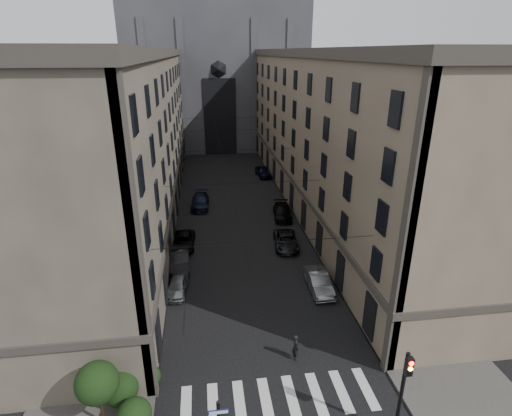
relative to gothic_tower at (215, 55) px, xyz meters
name	(u,v)px	position (x,y,z in m)	size (l,w,h in m)	color
sidewalk_left	(150,209)	(-10.50, -38.96, -17.72)	(7.00, 80.00, 0.15)	#383533
sidewalk_right	(312,201)	(10.50, -38.96, -17.72)	(7.00, 80.00, 0.15)	#383533
zebra_crossing	(278,398)	(0.00, -69.96, -17.79)	(11.00, 3.20, 0.01)	beige
building_left	(116,136)	(-13.44, -38.96, -8.45)	(13.60, 60.60, 18.85)	#4B4239
building_right	(339,130)	(13.44, -38.96, -8.45)	(13.60, 60.60, 18.85)	brown
gothic_tower	(215,55)	(0.00, 0.00, 0.00)	(35.00, 23.00, 58.00)	#2D2D33
traffic_light_right	(404,385)	(5.60, -73.04, -14.51)	(0.34, 0.50, 5.20)	black
shrub_cluster	(118,390)	(-8.72, -69.95, -16.00)	(3.90, 4.40, 3.90)	black
tram_wires	(232,151)	(0.00, -39.33, -10.55)	(14.00, 60.00, 0.43)	black
car_left_near	(177,286)	(-6.20, -58.27, -17.14)	(1.56, 3.87, 1.32)	gray
car_left_midnear	(179,260)	(-6.20, -54.17, -16.98)	(1.74, 4.99, 1.64)	black
car_left_midfar	(184,241)	(-5.96, -49.95, -17.14)	(2.18, 4.73, 1.32)	black
car_left_far	(200,201)	(-4.20, -38.98, -17.02)	(2.18, 5.36, 1.56)	black
car_right_near	(319,282)	(5.39, -59.39, -17.04)	(1.60, 4.59, 1.51)	slate
car_right_midnear	(286,241)	(4.32, -51.37, -17.11)	(2.29, 4.97, 1.38)	black
car_right_midfar	(282,212)	(5.47, -43.78, -17.06)	(2.07, 5.09, 1.48)	black
car_right_far	(263,172)	(5.78, -26.82, -16.99)	(1.91, 4.74, 1.62)	black
pedestrian	(296,347)	(1.67, -66.96, -16.89)	(0.66, 0.43, 1.81)	black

